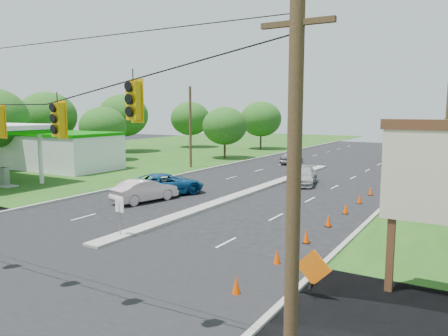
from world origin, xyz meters
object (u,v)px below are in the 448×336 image
Objects in this scene: gas_station at (50,147)px; blue_pickup at (166,184)px; pylon_sign at (440,184)px; white_sedan at (145,190)px.

blue_pickup is at bearing -12.51° from gas_station.
white_sedan is (-19.17, 7.28, -3.20)m from pylon_sign.
pylon_sign reaches higher than white_sedan.
pylon_sign is 20.76m from white_sedan.
pylon_sign is 22.03m from blue_pickup.
blue_pickup is at bearing -72.15° from white_sedan.
gas_station is at bearing 11.50° from blue_pickup.
white_sedan is at bearing 159.20° from pylon_sign.
gas_station is 3.22× the size of pylon_sign.
gas_station is 4.07× the size of white_sedan.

